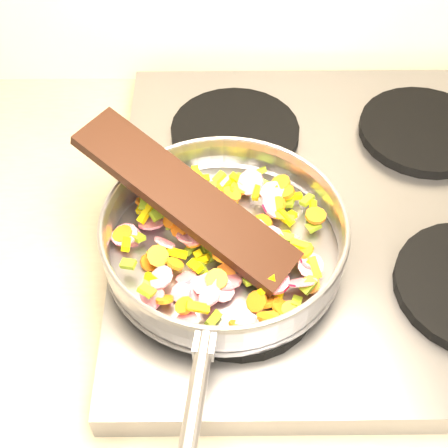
{
  "coord_description": "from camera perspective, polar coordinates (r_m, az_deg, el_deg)",
  "views": [
    {
      "loc": [
        -0.86,
        1.1,
        1.56
      ],
      "look_at": [
        -0.86,
        1.57,
        1.01
      ],
      "focal_mm": 50.0,
      "sensor_mm": 36.0,
      "label": 1
    }
  ],
  "objects": [
    {
      "name": "cooktop",
      "position": [
        0.87,
        10.45,
        0.85
      ],
      "size": [
        0.6,
        0.6,
        0.04
      ],
      "primitive_type": "cube",
      "color": "#939399",
      "rests_on": "counter_top"
    },
    {
      "name": "grate_fl",
      "position": [
        0.75,
        1.44,
        -5.9
      ],
      "size": [
        0.19,
        0.19,
        0.02
      ],
      "primitive_type": "cylinder",
      "color": "black",
      "rests_on": "cooktop"
    },
    {
      "name": "grate_bl",
      "position": [
        0.93,
        1.02,
        8.44
      ],
      "size": [
        0.19,
        0.19,
        0.02
      ],
      "primitive_type": "cylinder",
      "color": "black",
      "rests_on": "cooktop"
    },
    {
      "name": "grate_br",
      "position": [
        0.98,
        17.79,
        8.13
      ],
      "size": [
        0.19,
        0.19,
        0.02
      ],
      "primitive_type": "cylinder",
      "color": "black",
      "rests_on": "cooktop"
    },
    {
      "name": "saute_pan",
      "position": [
        0.74,
        -0.02,
        -1.13
      ],
      "size": [
        0.33,
        0.5,
        0.06
      ],
      "rotation": [
        0.0,
        0.0,
        -0.13
      ],
      "color": "#9E9EA5",
      "rests_on": "grate_fl"
    },
    {
      "name": "vegetable_heap",
      "position": [
        0.75,
        0.09,
        -1.44
      ],
      "size": [
        0.27,
        0.26,
        0.05
      ],
      "color": "yellow",
      "rests_on": "saute_pan"
    },
    {
      "name": "wooden_spatula",
      "position": [
        0.74,
        -3.5,
        2.39
      ],
      "size": [
        0.28,
        0.22,
        0.1
      ],
      "primitive_type": "cube",
      "rotation": [
        0.0,
        -0.29,
        2.53
      ],
      "color": "black",
      "rests_on": "saute_pan"
    }
  ]
}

